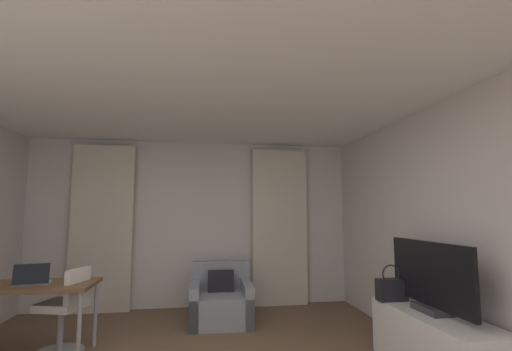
{
  "coord_description": "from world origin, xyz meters",
  "views": [
    {
      "loc": [
        0.1,
        -2.75,
        1.47
      ],
      "look_at": [
        0.72,
        1.18,
        1.89
      ],
      "focal_mm": 24.69,
      "sensor_mm": 36.0,
      "label": 1
    }
  ],
  "objects_px": {
    "tv_flatscreen": "(430,278)",
    "handbag_primary": "(391,289)",
    "armchair": "(221,302)",
    "laptop": "(33,280)",
    "desk_chair": "(65,316)",
    "tv_console": "(436,346)",
    "desk": "(17,290)"
  },
  "relations": [
    {
      "from": "armchair",
      "to": "desk_chair",
      "type": "distance_m",
      "value": 1.89
    },
    {
      "from": "armchair",
      "to": "tv_flatscreen",
      "type": "height_order",
      "value": "tv_flatscreen"
    },
    {
      "from": "armchair",
      "to": "tv_console",
      "type": "height_order",
      "value": "armchair"
    },
    {
      "from": "tv_console",
      "to": "tv_flatscreen",
      "type": "relative_size",
      "value": 1.2
    },
    {
      "from": "desk_chair",
      "to": "laptop",
      "type": "relative_size",
      "value": 2.43
    },
    {
      "from": "desk",
      "to": "armchair",
      "type": "bearing_deg",
      "value": 23.57
    },
    {
      "from": "tv_flatscreen",
      "to": "handbag_primary",
      "type": "bearing_deg",
      "value": 105.85
    },
    {
      "from": "desk",
      "to": "desk_chair",
      "type": "relative_size",
      "value": 1.69
    },
    {
      "from": "tv_console",
      "to": "tv_flatscreen",
      "type": "distance_m",
      "value": 0.59
    },
    {
      "from": "desk_chair",
      "to": "laptop",
      "type": "bearing_deg",
      "value": -160.6
    },
    {
      "from": "armchair",
      "to": "desk_chair",
      "type": "height_order",
      "value": "desk_chair"
    },
    {
      "from": "laptop",
      "to": "desk",
      "type": "bearing_deg",
      "value": 167.54
    },
    {
      "from": "laptop",
      "to": "tv_console",
      "type": "distance_m",
      "value": 3.94
    },
    {
      "from": "tv_console",
      "to": "tv_flatscreen",
      "type": "bearing_deg",
      "value": 90.0
    },
    {
      "from": "armchair",
      "to": "desk",
      "type": "relative_size",
      "value": 0.56
    },
    {
      "from": "desk",
      "to": "handbag_primary",
      "type": "height_order",
      "value": "handbag_primary"
    },
    {
      "from": "tv_flatscreen",
      "to": "handbag_primary",
      "type": "distance_m",
      "value": 0.51
    },
    {
      "from": "armchair",
      "to": "handbag_primary",
      "type": "height_order",
      "value": "handbag_primary"
    },
    {
      "from": "tv_console",
      "to": "tv_flatscreen",
      "type": "height_order",
      "value": "tv_flatscreen"
    },
    {
      "from": "desk",
      "to": "laptop",
      "type": "bearing_deg",
      "value": -12.46
    },
    {
      "from": "desk",
      "to": "handbag_primary",
      "type": "xyz_separation_m",
      "value": [
        3.81,
        -0.51,
        -0.0
      ]
    },
    {
      "from": "desk_chair",
      "to": "tv_flatscreen",
      "type": "xyz_separation_m",
      "value": [
        3.5,
        -1.03,
        0.47
      ]
    },
    {
      "from": "tv_flatscreen",
      "to": "handbag_primary",
      "type": "height_order",
      "value": "tv_flatscreen"
    },
    {
      "from": "laptop",
      "to": "tv_flatscreen",
      "type": "distance_m",
      "value": 3.9
    },
    {
      "from": "armchair",
      "to": "handbag_primary",
      "type": "relative_size",
      "value": 2.28
    },
    {
      "from": "armchair",
      "to": "tv_flatscreen",
      "type": "relative_size",
      "value": 0.74
    },
    {
      "from": "desk",
      "to": "laptop",
      "type": "xyz_separation_m",
      "value": [
        0.15,
        -0.03,
        0.1
      ]
    },
    {
      "from": "desk",
      "to": "tv_console",
      "type": "height_order",
      "value": "desk"
    },
    {
      "from": "armchair",
      "to": "laptop",
      "type": "height_order",
      "value": "laptop"
    },
    {
      "from": "desk",
      "to": "tv_flatscreen",
      "type": "height_order",
      "value": "tv_flatscreen"
    },
    {
      "from": "tv_flatscreen",
      "to": "tv_console",
      "type": "bearing_deg",
      "value": -90.0
    },
    {
      "from": "laptop",
      "to": "tv_flatscreen",
      "type": "height_order",
      "value": "tv_flatscreen"
    }
  ]
}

